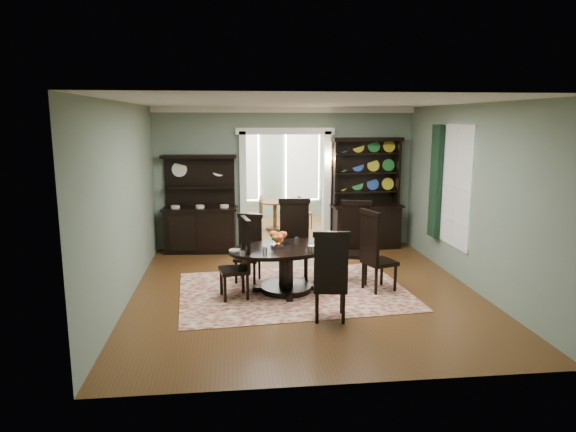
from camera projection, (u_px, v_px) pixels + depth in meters
name	position (u px, v px, depth m)	size (l,w,h in m)	color
room	(305.00, 195.00, 8.08)	(5.51, 6.01, 3.01)	#583317
parlor	(275.00, 167.00, 13.45)	(3.51, 3.50, 3.01)	#583317
doorway_trim	(285.00, 173.00, 10.96)	(2.08, 0.25, 2.57)	white
right_window	(446.00, 184.00, 9.23)	(0.15, 1.47, 2.12)	white
wall_sconce	(330.00, 160.00, 10.86)	(0.27, 0.21, 0.21)	#AD6C2E
rug	(294.00, 291.00, 8.31)	(3.62, 2.59, 0.01)	maroon
dining_table	(286.00, 261.00, 8.23)	(2.16, 2.16, 0.74)	black
centerpiece	(280.00, 243.00, 8.16)	(1.54, 0.99, 0.25)	silver
chair_far_left	(249.00, 246.00, 8.79)	(0.53, 0.52, 1.15)	black
chair_far_mid	(294.00, 238.00, 8.80)	(0.57, 0.55, 1.41)	black
chair_far_right	(355.00, 239.00, 8.79)	(0.62, 0.61, 1.38)	black
chair_end_left	(241.00, 256.00, 7.91)	(0.52, 0.54, 1.26)	black
chair_end_right	(374.00, 249.00, 8.20)	(0.60, 0.62, 1.33)	black
chair_near	(331.00, 274.00, 6.95)	(0.54, 0.52, 1.29)	black
sideboard	(201.00, 218.00, 10.70)	(1.57, 0.64, 2.03)	black
welsh_dresser	(366.00, 208.00, 11.03)	(1.55, 0.65, 2.37)	black
parlor_table	(275.00, 211.00, 12.86)	(0.79, 0.79, 0.73)	brown
parlor_chair_left	(257.00, 211.00, 12.83)	(0.41, 0.40, 0.89)	brown
parlor_chair_right	(303.00, 211.00, 13.01)	(0.37, 0.36, 0.84)	brown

